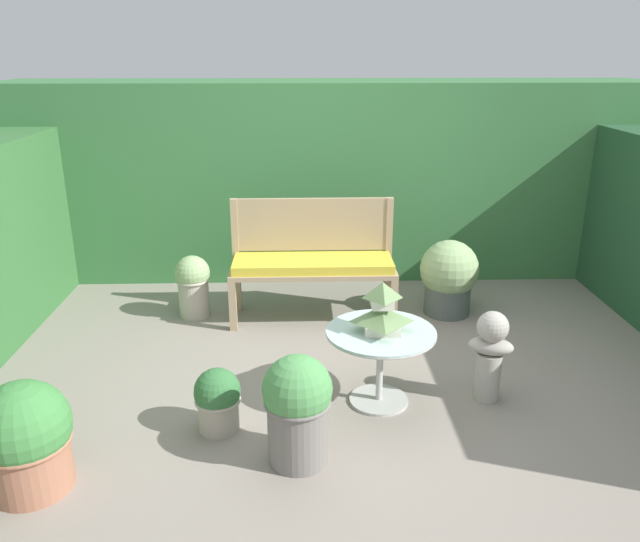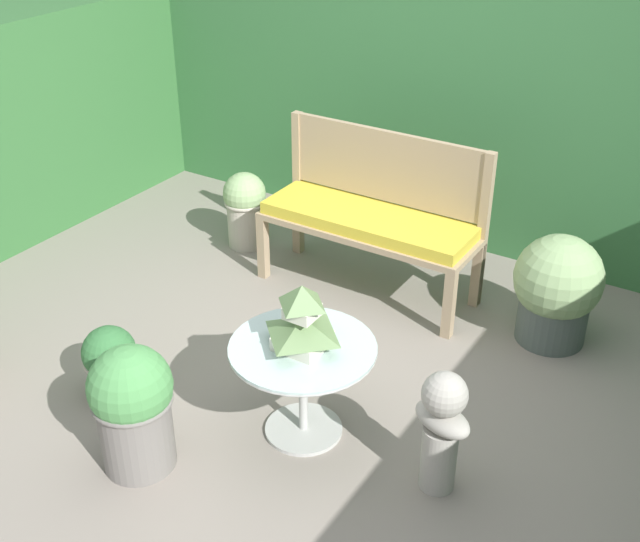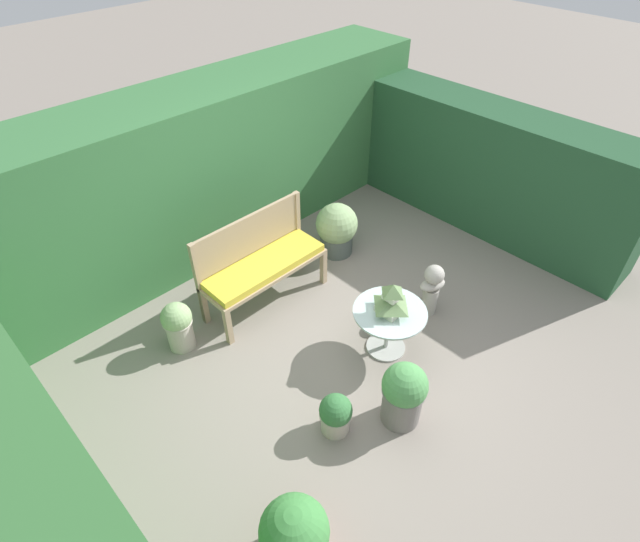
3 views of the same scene
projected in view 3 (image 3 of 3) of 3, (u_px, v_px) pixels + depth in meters
name	position (u px, v px, depth m)	size (l,w,h in m)	color
ground	(348.00, 342.00, 5.08)	(30.00, 30.00, 0.00)	gray
foliage_hedge_back	(197.00, 173.00, 5.80)	(6.40, 1.03, 1.91)	#38703D
foliage_hedge_left	(24.00, 483.00, 3.15)	(0.70, 3.55, 1.54)	#336633
foliage_hedge_right	(497.00, 172.00, 6.20)	(0.70, 3.55, 1.54)	#234C2D
garden_bench	(265.00, 268.00, 5.24)	(1.39, 0.48, 0.55)	tan
bench_backrest	(250.00, 240.00, 5.20)	(1.39, 0.06, 1.01)	tan
patio_table	(389.00, 319.00, 4.76)	(0.71, 0.71, 0.51)	#B7B7B2
pagoda_birdhouse	(392.00, 300.00, 4.60)	(0.30, 0.30, 0.33)	silver
garden_bust	(432.00, 287.00, 5.18)	(0.32, 0.25, 0.63)	#A39E93
potted_plant_bench_left	(295.00, 536.00, 3.35)	(0.48, 0.48, 0.62)	#9E664C
potted_plant_hedge_corner	(337.00, 229.00, 6.01)	(0.51, 0.51, 0.66)	#4C5651
potted_plant_path_edge	(336.00, 414.00, 4.19)	(0.28, 0.28, 0.40)	#ADA393
potted_plant_table_near	(404.00, 393.00, 4.18)	(0.39, 0.39, 0.65)	slate
potted_plant_patio_mid	(178.00, 325.00, 4.85)	(0.30, 0.30, 0.55)	#ADA393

